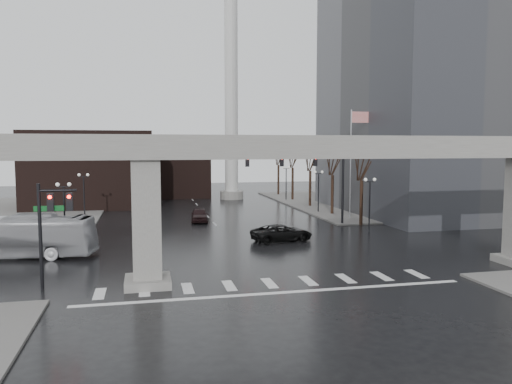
% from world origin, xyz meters
% --- Properties ---
extents(ground, '(160.00, 160.00, 0.00)m').
position_xyz_m(ground, '(0.00, 0.00, 0.00)').
color(ground, black).
rests_on(ground, ground).
extents(sidewalk_ne, '(28.00, 36.00, 0.15)m').
position_xyz_m(sidewalk_ne, '(26.00, 36.00, 0.07)').
color(sidewalk_ne, '#64615F').
rests_on(sidewalk_ne, ground).
extents(elevated_guideway, '(48.00, 2.60, 8.70)m').
position_xyz_m(elevated_guideway, '(1.26, 0.00, 6.88)').
color(elevated_guideway, gray).
rests_on(elevated_guideway, ground).
extents(office_tower, '(22.00, 26.00, 42.00)m').
position_xyz_m(office_tower, '(28.00, 26.00, 21.00)').
color(office_tower, slate).
rests_on(office_tower, ground).
extents(building_far_left, '(16.00, 14.00, 10.00)m').
position_xyz_m(building_far_left, '(-14.00, 42.00, 5.00)').
color(building_far_left, black).
rests_on(building_far_left, ground).
extents(building_far_mid, '(10.00, 10.00, 8.00)m').
position_xyz_m(building_far_mid, '(-2.00, 52.00, 4.00)').
color(building_far_mid, black).
rests_on(building_far_mid, ground).
extents(smokestack, '(3.60, 3.60, 30.00)m').
position_xyz_m(smokestack, '(6.00, 46.00, 13.35)').
color(smokestack, beige).
rests_on(smokestack, ground).
extents(signal_mast_arm, '(12.12, 0.43, 8.00)m').
position_xyz_m(signal_mast_arm, '(8.99, 18.80, 5.83)').
color(signal_mast_arm, black).
rests_on(signal_mast_arm, ground).
extents(signal_left_pole, '(2.30, 0.30, 6.00)m').
position_xyz_m(signal_left_pole, '(-12.25, 0.50, 4.07)').
color(signal_left_pole, black).
rests_on(signal_left_pole, ground).
extents(flagpole_assembly, '(2.06, 0.12, 12.00)m').
position_xyz_m(flagpole_assembly, '(15.29, 22.00, 7.53)').
color(flagpole_assembly, silver).
rests_on(flagpole_assembly, ground).
extents(lamp_right_0, '(1.22, 0.32, 5.11)m').
position_xyz_m(lamp_right_0, '(13.50, 14.00, 3.47)').
color(lamp_right_0, black).
rests_on(lamp_right_0, ground).
extents(lamp_right_1, '(1.22, 0.32, 5.11)m').
position_xyz_m(lamp_right_1, '(13.50, 28.00, 3.47)').
color(lamp_right_1, black).
rests_on(lamp_right_1, ground).
extents(lamp_right_2, '(1.22, 0.32, 5.11)m').
position_xyz_m(lamp_right_2, '(13.50, 42.00, 3.47)').
color(lamp_right_2, black).
rests_on(lamp_right_2, ground).
extents(lamp_left_0, '(1.22, 0.32, 5.11)m').
position_xyz_m(lamp_left_0, '(-13.50, 14.00, 3.47)').
color(lamp_left_0, black).
rests_on(lamp_left_0, ground).
extents(lamp_left_1, '(1.22, 0.32, 5.11)m').
position_xyz_m(lamp_left_1, '(-13.50, 28.00, 3.47)').
color(lamp_left_1, black).
rests_on(lamp_left_1, ground).
extents(lamp_left_2, '(1.22, 0.32, 5.11)m').
position_xyz_m(lamp_left_2, '(-13.50, 42.00, 3.47)').
color(lamp_left_2, black).
rests_on(lamp_left_2, ground).
extents(tree_right_0, '(1.09, 1.58, 7.50)m').
position_xyz_m(tree_right_0, '(14.53, 18.02, 2.79)').
color(tree_right_0, black).
rests_on(tree_right_0, ground).
extents(tree_right_1, '(1.09, 1.61, 7.67)m').
position_xyz_m(tree_right_1, '(14.53, 26.02, 2.85)').
color(tree_right_1, black).
rests_on(tree_right_1, ground).
extents(tree_right_2, '(1.10, 1.63, 7.85)m').
position_xyz_m(tree_right_2, '(14.53, 34.02, 2.91)').
color(tree_right_2, black).
rests_on(tree_right_2, ground).
extents(tree_right_3, '(1.11, 1.66, 8.02)m').
position_xyz_m(tree_right_3, '(14.53, 42.02, 2.98)').
color(tree_right_3, black).
rests_on(tree_right_3, ground).
extents(tree_right_4, '(1.12, 1.69, 8.19)m').
position_xyz_m(tree_right_4, '(14.53, 50.02, 3.04)').
color(tree_right_4, black).
rests_on(tree_right_4, ground).
extents(pickup_truck, '(5.59, 3.30, 1.46)m').
position_xyz_m(pickup_truck, '(4.24, 11.34, 0.73)').
color(pickup_truck, black).
rests_on(pickup_truck, ground).
extents(city_bus, '(11.51, 4.68, 3.12)m').
position_xyz_m(city_bus, '(-16.25, 9.63, 1.56)').
color(city_bus, '#A4A4A9').
rests_on(city_bus, ground).
extents(far_car, '(2.17, 4.46, 1.47)m').
position_xyz_m(far_car, '(-1.36, 24.04, 0.73)').
color(far_car, black).
rests_on(far_car, ground).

